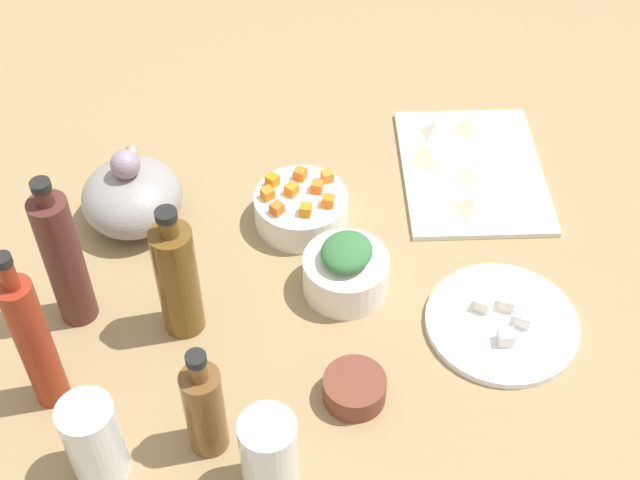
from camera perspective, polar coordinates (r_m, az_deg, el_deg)
tabletop at (r=140.62cm, az=0.00°, el=-1.82°), size 190.00×190.00×3.00cm
cutting_board at (r=156.35cm, az=9.83°, el=4.46°), size 34.22×26.79×1.00cm
plate_tofu at (r=133.53cm, az=11.72°, el=-5.30°), size 22.80×22.80×1.20cm
bowl_greens at (r=133.55cm, az=1.69°, el=-2.21°), size 13.17×13.17×6.45cm
bowl_carrots at (r=143.87cm, az=-1.23°, el=2.04°), size 15.33×15.33×5.59cm
bowl_small_side at (r=122.41cm, az=2.25°, el=-9.62°), size 8.79×8.79×3.94cm
teapot at (r=145.61cm, az=-12.11°, el=2.84°), size 18.36×16.29×14.45cm
bottle_0 at (r=114.34cm, az=-7.51°, el=-10.78°), size 5.23×5.23×19.25cm
bottle_1 at (r=119.94cm, az=-18.06°, el=-6.28°), size 4.59×4.59×28.52cm
bottle_2 at (r=128.80cm, az=-16.29°, el=-1.22°), size 5.50×5.50×26.78cm
bottle_3 at (r=125.24cm, az=-9.24°, el=-2.49°), size 6.05×6.05×23.44cm
drinking_glass_0 at (r=111.40cm, az=-3.31°, el=-13.80°), size 7.22×7.22×13.76cm
drinking_glass_1 at (r=115.88cm, az=-14.46°, el=-12.47°), size 7.18×7.18×13.64cm
carrot_cube_0 at (r=138.76cm, az=-2.81°, el=2.06°), size 2.54×2.54×1.80cm
carrot_cube_1 at (r=144.56cm, az=-1.30°, el=4.32°), size 2.49×2.49×1.80cm
carrot_cube_2 at (r=138.41cm, az=-0.94°, el=1.98°), size 2.28×2.28×1.80cm
carrot_cube_3 at (r=141.86cm, az=-1.87°, el=3.31°), size 2.55×2.55×1.80cm
carrot_cube_4 at (r=141.31cm, az=-3.42°, el=3.03°), size 2.45×2.45×1.80cm
carrot_cube_5 at (r=142.27cm, az=-0.20°, el=3.49°), size 2.29×2.29×1.80cm
carrot_cube_6 at (r=143.60cm, az=-3.11°, el=3.90°), size 2.55×2.55×1.80cm
carrot_cube_7 at (r=144.11cm, az=0.47°, el=4.17°), size 2.12×2.12×1.80cm
carrot_cube_8 at (r=139.84cm, az=0.53°, el=2.56°), size 2.27×2.27×1.80cm
chopped_greens_mound at (r=129.88cm, az=1.74°, el=-0.77°), size 11.30×11.04×3.43cm
tofu_cube_0 at (r=129.82cm, az=11.96°, el=-6.19°), size 2.40×2.40×2.20cm
tofu_cube_1 at (r=133.18cm, az=10.55°, el=-4.06°), size 3.06×3.06×2.20cm
tofu_cube_2 at (r=132.54cm, az=13.11°, el=-5.00°), size 3.03×3.03×2.20cm
tofu_cube_3 at (r=134.01cm, az=12.10°, el=-3.98°), size 2.97×2.97×2.20cm
dumpling_0 at (r=153.04cm, az=9.74°, el=4.22°), size 6.45×6.70×2.33cm
dumpling_1 at (r=161.35cm, az=7.49°, el=7.17°), size 6.18×6.18×2.55cm
dumpling_2 at (r=163.00cm, az=9.56°, el=7.40°), size 4.56×5.11×2.75cm
dumpling_3 at (r=155.64cm, az=7.14°, el=5.48°), size 6.71×6.59×2.53cm
dumpling_4 at (r=147.53cm, az=10.03°, el=2.32°), size 7.73×7.74×2.69cm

